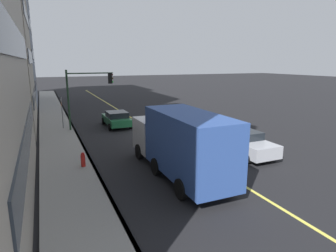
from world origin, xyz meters
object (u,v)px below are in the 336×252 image
(car_silver, at_px, (242,142))
(traffic_light_mast, at_px, (87,89))
(fire_hydrant, at_px, (83,161))
(car_green, at_px, (117,119))
(street_sign_post, at_px, (62,111))
(truck_blue, at_px, (180,142))

(car_silver, height_order, traffic_light_mast, traffic_light_mast)
(car_silver, bearing_deg, traffic_light_mast, 36.45)
(car_silver, xyz_separation_m, fire_hydrant, (1.35, 9.58, -0.32))
(car_green, distance_m, car_silver, 12.21)
(car_silver, xyz_separation_m, traffic_light_mast, (10.62, 7.84, 2.73))
(fire_hydrant, bearing_deg, street_sign_post, 1.71)
(car_green, height_order, fire_hydrant, car_green)
(traffic_light_mast, height_order, street_sign_post, traffic_light_mast)
(fire_hydrant, bearing_deg, traffic_light_mast, -10.60)
(truck_blue, relative_size, fire_hydrant, 8.78)
(car_silver, distance_m, street_sign_post, 15.24)
(street_sign_post, bearing_deg, car_green, -97.41)
(traffic_light_mast, xyz_separation_m, fire_hydrant, (-9.26, 1.73, -3.05))
(car_green, height_order, street_sign_post, street_sign_post)
(car_silver, height_order, street_sign_post, street_sign_post)
(traffic_light_mast, distance_m, fire_hydrant, 9.90)
(car_silver, distance_m, truck_blue, 5.49)
(truck_blue, bearing_deg, traffic_light_mast, 12.41)
(street_sign_post, distance_m, fire_hydrant, 10.29)
(car_green, height_order, car_silver, car_silver)
(car_green, distance_m, truck_blue, 12.62)
(traffic_light_mast, bearing_deg, truck_blue, -167.59)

